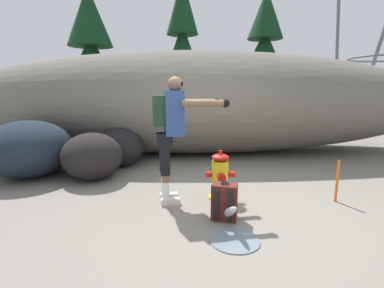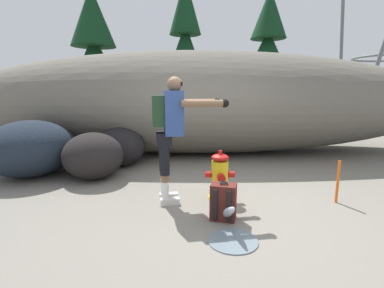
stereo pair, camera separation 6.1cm
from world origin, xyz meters
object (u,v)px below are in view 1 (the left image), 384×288
(utility_worker, at_px, (172,125))
(boulder_large, at_px, (92,156))
(boulder_mid, at_px, (29,149))
(spare_backpack, at_px, (224,202))
(boulder_small, at_px, (119,147))
(fire_hydrant, at_px, (220,177))
(survey_stake, at_px, (337,181))

(utility_worker, distance_m, boulder_large, 1.95)
(boulder_mid, bearing_deg, boulder_large, -9.88)
(spare_backpack, height_order, boulder_mid, boulder_mid)
(boulder_large, relative_size, boulder_mid, 0.66)
(spare_backpack, xyz_separation_m, boulder_small, (-1.80, 2.53, 0.19))
(spare_backpack, bearing_deg, fire_hydrant, 13.13)
(fire_hydrant, relative_size, boulder_large, 0.68)
(fire_hydrant, xyz_separation_m, utility_worker, (-0.67, -0.09, 0.76))
(utility_worker, height_order, survey_stake, utility_worker)
(utility_worker, distance_m, boulder_mid, 3.00)
(survey_stake, bearing_deg, spare_backpack, -164.00)
(utility_worker, relative_size, spare_backpack, 3.65)
(fire_hydrant, distance_m, boulder_large, 2.35)
(boulder_mid, distance_m, boulder_small, 1.60)
(boulder_large, height_order, boulder_small, boulder_large)
(boulder_large, distance_m, survey_stake, 3.91)
(utility_worker, bearing_deg, boulder_small, 112.82)
(boulder_mid, bearing_deg, survey_stake, -15.98)
(utility_worker, bearing_deg, boulder_large, 134.54)
(utility_worker, bearing_deg, spare_backpack, -48.84)
(fire_hydrant, distance_m, utility_worker, 1.02)
(utility_worker, xyz_separation_m, boulder_small, (-1.17, 1.98, -0.68))
(fire_hydrant, height_order, spare_backpack, fire_hydrant)
(utility_worker, height_order, spare_backpack, utility_worker)
(spare_backpack, relative_size, survey_stake, 0.78)
(boulder_large, relative_size, boulder_small, 1.01)
(boulder_small, bearing_deg, boulder_mid, -155.87)
(fire_hydrant, relative_size, survey_stake, 1.19)
(fire_hydrant, xyz_separation_m, boulder_large, (-2.11, 1.03, 0.09))
(fire_hydrant, xyz_separation_m, survey_stake, (1.61, -0.17, -0.02))
(spare_backpack, bearing_deg, boulder_mid, 76.04)
(utility_worker, distance_m, boulder_small, 2.40)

